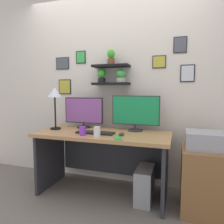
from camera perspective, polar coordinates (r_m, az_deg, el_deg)
ground_plane at (r=2.71m, az=-2.51°, el=-21.35°), size 8.00×8.00×0.00m
back_wall_assembly at (r=2.82m, az=0.49°, el=8.22°), size 4.40×0.24×2.70m
desk at (r=2.56m, az=-2.14°, el=-10.06°), size 1.57×0.68×0.75m
monitor_left at (r=2.76m, az=-7.76°, el=-0.02°), size 0.53×0.18×0.40m
monitor_right at (r=2.54m, az=6.46°, el=-0.03°), size 0.58×0.18×0.43m
keyboard at (r=2.40m, az=-4.63°, el=-5.69°), size 0.44×0.14×0.02m
computer_mouse at (r=2.30m, az=2.61°, el=-6.08°), size 0.06×0.09×0.03m
desk_lamp at (r=2.71m, az=-15.46°, el=4.30°), size 0.18×0.18×0.53m
cell_phone at (r=2.15m, az=1.61°, el=-7.22°), size 0.12×0.16×0.01m
pen_cup at (r=2.31m, az=-8.09°, el=-5.20°), size 0.07×0.07×0.10m
water_cup at (r=2.23m, az=-4.15°, el=-5.43°), size 0.07×0.07×0.11m
drawer_cabinet at (r=2.42m, az=23.87°, el=-16.76°), size 0.44×0.50×0.66m
printer at (r=2.29m, az=24.31°, el=-7.09°), size 0.38×0.34×0.17m
computer_tower_right at (r=2.50m, az=8.97°, el=-18.99°), size 0.18×0.40×0.38m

